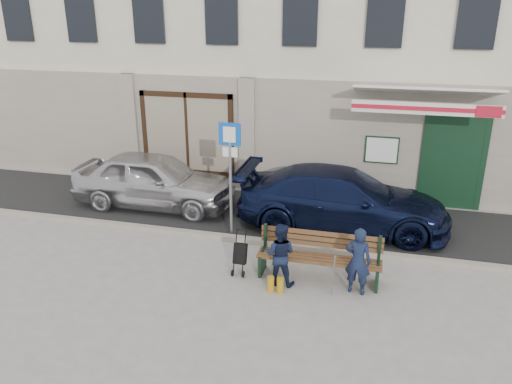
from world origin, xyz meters
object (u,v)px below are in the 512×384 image
(parking_sign, at_px, (230,162))
(stroller, at_px, (240,255))
(car_silver, at_px, (154,180))
(man, at_px, (358,261))
(car_navy, at_px, (343,199))
(bench, at_px, (316,258))
(woman, at_px, (280,254))

(parking_sign, bearing_deg, stroller, -66.15)
(car_silver, relative_size, man, 3.26)
(car_silver, xyz_separation_m, man, (5.49, -3.06, -0.07))
(car_silver, xyz_separation_m, stroller, (3.19, -2.89, -0.33))
(car_navy, bearing_deg, car_silver, 87.42)
(car_silver, bearing_deg, car_navy, -91.64)
(car_silver, distance_m, bench, 5.45)
(woman, relative_size, stroller, 1.39)
(parking_sign, distance_m, man, 3.61)
(stroller, bearing_deg, car_navy, 59.84)
(car_navy, xyz_separation_m, bench, (-0.26, -2.57, -0.26))
(car_silver, relative_size, stroller, 4.78)
(man, distance_m, stroller, 2.32)
(car_silver, height_order, stroller, car_silver)
(bench, height_order, stroller, bench)
(bench, xyz_separation_m, man, (0.80, -0.31, 0.20))
(car_navy, height_order, parking_sign, parking_sign)
(stroller, bearing_deg, woman, -11.02)
(parking_sign, height_order, stroller, parking_sign)
(car_silver, bearing_deg, stroller, -131.71)
(man, xyz_separation_m, woman, (-1.45, -0.03, -0.03))
(parking_sign, bearing_deg, car_silver, 153.10)
(woman, bearing_deg, car_navy, -104.25)
(woman, distance_m, stroller, 0.90)
(parking_sign, xyz_separation_m, man, (2.95, -1.73, -1.14))
(stroller, bearing_deg, bench, 7.87)
(bench, xyz_separation_m, woman, (-0.65, -0.34, 0.16))
(bench, bearing_deg, parking_sign, 146.73)
(man, bearing_deg, woman, 10.34)
(man, relative_size, stroller, 1.47)
(car_silver, relative_size, bench, 1.79)
(stroller, bearing_deg, car_silver, 140.72)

